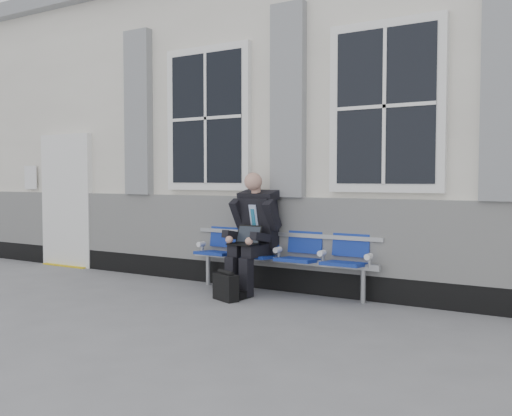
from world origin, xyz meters
The scene contains 5 objects.
ground centered at (0.00, 0.00, 0.00)m, with size 70.00×70.00×0.00m, color slate.
station_building centered at (-0.02, 3.47, 2.22)m, with size 14.40×4.40×4.49m.
bench centered at (-0.94, 1.32, 0.55)m, with size 2.60×0.47×0.91m.
businessman centered at (-1.25, 1.18, 0.81)m, with size 0.63×0.85×1.51m.
briefcase centered at (-1.27, 0.60, 0.16)m, with size 0.38×0.26×0.36m.
Camera 1 is at (2.48, -4.89, 1.44)m, focal length 40.00 mm.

